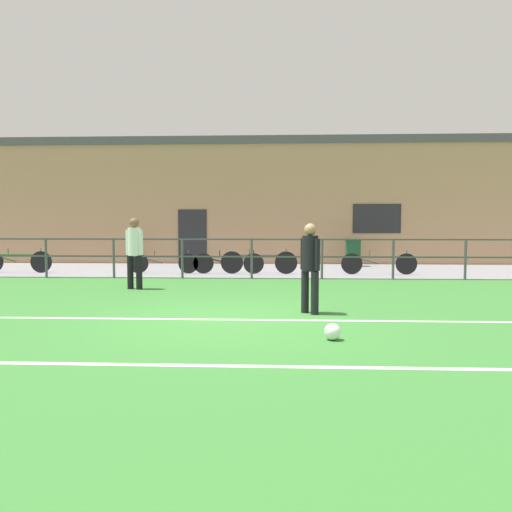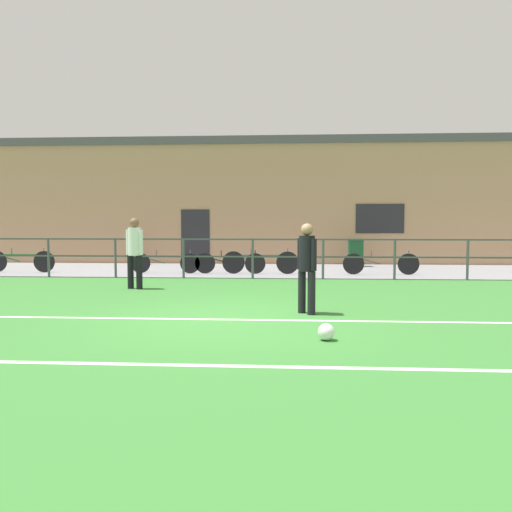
{
  "view_description": "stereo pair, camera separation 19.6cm",
  "coord_description": "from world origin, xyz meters",
  "views": [
    {
      "loc": [
        0.8,
        -8.36,
        1.61
      ],
      "look_at": [
        0.21,
        4.21,
        0.77
      ],
      "focal_mm": 35.46,
      "sensor_mm": 36.0,
      "label": 1
    },
    {
      "loc": [
        1.0,
        -8.34,
        1.61
      ],
      "look_at": [
        0.21,
        4.21,
        0.77
      ],
      "focal_mm": 35.46,
      "sensor_mm": 36.0,
      "label": 2
    }
  ],
  "objects": [
    {
      "name": "ground",
      "position": [
        0.0,
        0.0,
        -0.02
      ],
      "size": [
        60.0,
        44.0,
        0.04
      ],
      "primitive_type": "cube",
      "color": "#387A33"
    },
    {
      "name": "field_line_touchline",
      "position": [
        0.0,
        -0.1,
        0.0
      ],
      "size": [
        36.0,
        0.11,
        0.0
      ],
      "primitive_type": "cube",
      "color": "white",
      "rests_on": "ground"
    },
    {
      "name": "field_line_hash",
      "position": [
        0.0,
        -2.8,
        0.0
      ],
      "size": [
        36.0,
        0.11,
        0.0
      ],
      "primitive_type": "cube",
      "color": "white",
      "rests_on": "ground"
    },
    {
      "name": "pavement_strip",
      "position": [
        0.0,
        8.5,
        0.01
      ],
      "size": [
        48.0,
        5.0,
        0.02
      ],
      "primitive_type": "cube",
      "color": "gray",
      "rests_on": "ground"
    },
    {
      "name": "perimeter_fence",
      "position": [
        0.0,
        6.0,
        0.75
      ],
      "size": [
        36.07,
        0.07,
        1.15
      ],
      "color": "#474C51",
      "rests_on": "ground"
    },
    {
      "name": "clubhouse_facade",
      "position": [
        0.0,
        12.2,
        2.46
      ],
      "size": [
        28.0,
        2.56,
        4.9
      ],
      "color": "tan",
      "rests_on": "ground"
    },
    {
      "name": "player_goalkeeper",
      "position": [
        1.34,
        0.53,
        0.91
      ],
      "size": [
        0.33,
        0.35,
        1.59
      ],
      "rotation": [
        0.0,
        0.0,
        5.46
      ],
      "color": "black",
      "rests_on": "ground"
    },
    {
      "name": "player_striker",
      "position": [
        -2.69,
        3.62,
        0.97
      ],
      "size": [
        0.45,
        0.3,
        1.72
      ],
      "rotation": [
        0.0,
        0.0,
        5.95
      ],
      "color": "black",
      "rests_on": "ground"
    },
    {
      "name": "soccer_ball_match",
      "position": [
        1.53,
        -1.48,
        0.12
      ],
      "size": [
        0.23,
        0.23,
        0.23
      ],
      "primitive_type": "sphere",
      "color": "white",
      "rests_on": "ground"
    },
    {
      "name": "spectator_child",
      "position": [
        -4.62,
        10.24,
        0.75
      ],
      "size": [
        0.35,
        0.22,
        1.28
      ],
      "rotation": [
        0.0,
        0.0,
        3.18
      ],
      "color": "#232D4C",
      "rests_on": "pavement_strip"
    },
    {
      "name": "bicycle_parked_0",
      "position": [
        0.15,
        7.2,
        0.38
      ],
      "size": [
        2.37,
        0.04,
        0.78
      ],
      "color": "black",
      "rests_on": "pavement_strip"
    },
    {
      "name": "bicycle_parked_1",
      "position": [
        -7.52,
        7.2,
        0.38
      ],
      "size": [
        2.25,
        0.04,
        0.77
      ],
      "color": "black",
      "rests_on": "pavement_strip"
    },
    {
      "name": "bicycle_parked_2",
      "position": [
        3.83,
        7.2,
        0.36
      ],
      "size": [
        2.3,
        0.04,
        0.74
      ],
      "color": "black",
      "rests_on": "pavement_strip"
    },
    {
      "name": "bicycle_parked_3",
      "position": [
        -0.79,
        7.2,
        0.35
      ],
      "size": [
        2.2,
        0.04,
        0.74
      ],
      "color": "black",
      "rests_on": "pavement_strip"
    },
    {
      "name": "bicycle_parked_4",
      "position": [
        -2.84,
        7.2,
        0.35
      ],
      "size": [
        2.2,
        0.04,
        0.73
      ],
      "color": "black",
      "rests_on": "pavement_strip"
    },
    {
      "name": "trash_bin_0",
      "position": [
        3.45,
        10.05,
        0.53
      ],
      "size": [
        0.53,
        0.45,
        1.0
      ],
      "color": "#194C28",
      "rests_on": "pavement_strip"
    }
  ]
}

